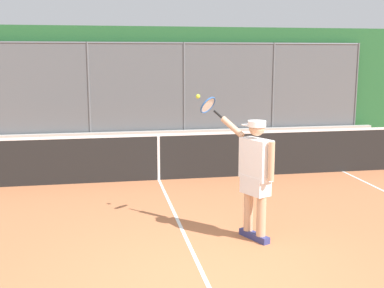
{
  "coord_description": "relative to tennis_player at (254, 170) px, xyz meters",
  "views": [
    {
      "loc": [
        1.09,
        4.84,
        2.51
      ],
      "look_at": [
        -0.37,
        -3.09,
        1.05
      ],
      "focal_mm": 45.61,
      "sensor_mm": 36.0,
      "label": 1
    }
  ],
  "objects": [
    {
      "name": "tennis_net",
      "position": [
        0.92,
        -3.5,
        -0.48
      ],
      "size": [
        10.55,
        0.09,
        1.07
      ],
      "color": "#2D2D2D",
      "rests_on": "ground"
    },
    {
      "name": "fence_backdrop",
      "position": [
        0.92,
        -9.95,
        0.72
      ],
      "size": [
        18.01,
        1.37,
        3.43
      ],
      "color": "#565B60",
      "rests_on": "ground"
    },
    {
      "name": "tennis_player",
      "position": [
        0.0,
        0.0,
        0.0
      ],
      "size": [
        0.88,
        1.18,
        1.96
      ],
      "rotation": [
        0.0,
        0.0,
        -1.14
      ],
      "color": "navy",
      "rests_on": "ground"
    }
  ]
}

